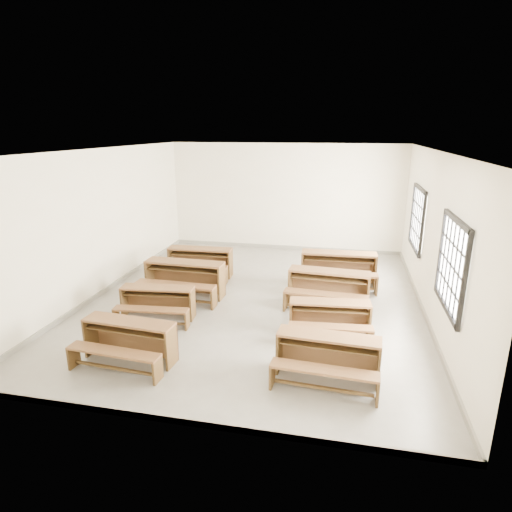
% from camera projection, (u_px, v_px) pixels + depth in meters
% --- Properties ---
extents(room, '(8.50, 8.50, 3.20)m').
position_uv_depth(room, '(260.00, 203.00, 8.76)').
color(room, gray).
rests_on(room, ground).
extents(desk_set_0, '(1.56, 0.90, 0.68)m').
position_uv_depth(desk_set_0, '(128.00, 338.00, 6.82)').
color(desk_set_0, brown).
rests_on(desk_set_0, ground).
extents(desk_set_1, '(1.49, 0.88, 0.64)m').
position_uv_depth(desk_set_1, '(157.00, 300.00, 8.37)').
color(desk_set_1, brown).
rests_on(desk_set_1, ground).
extents(desk_set_2, '(1.78, 0.96, 0.79)m').
position_uv_depth(desk_set_2, '(184.00, 276.00, 9.47)').
color(desk_set_2, brown).
rests_on(desk_set_2, ground).
extents(desk_set_3, '(1.64, 0.89, 0.72)m').
position_uv_depth(desk_set_3, '(200.00, 260.00, 10.77)').
color(desk_set_3, brown).
rests_on(desk_set_3, ground).
extents(desk_set_4, '(1.57, 0.89, 0.68)m').
position_uv_depth(desk_set_4, '(328.00, 354.00, 6.33)').
color(desk_set_4, brown).
rests_on(desk_set_4, ground).
extents(desk_set_5, '(1.50, 0.87, 0.65)m').
position_uv_depth(desk_set_5, '(330.00, 316.00, 7.66)').
color(desk_set_5, brown).
rests_on(desk_set_5, ground).
extents(desk_set_6, '(1.75, 1.00, 0.76)m').
position_uv_depth(desk_set_6, '(328.00, 286.00, 8.97)').
color(desk_set_6, brown).
rests_on(desk_set_6, ground).
extents(desk_set_7, '(1.78, 0.96, 0.79)m').
position_uv_depth(desk_set_7, '(338.00, 266.00, 10.17)').
color(desk_set_7, brown).
rests_on(desk_set_7, ground).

